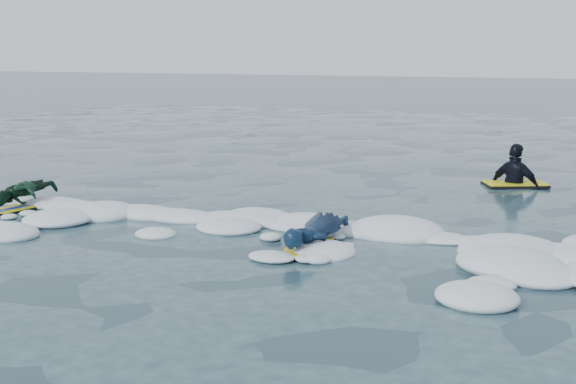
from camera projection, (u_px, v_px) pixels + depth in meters
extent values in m
plane|color=#172A38|center=(187.00, 254.00, 8.62)|extent=(120.00, 120.00, 0.00)
cube|color=black|center=(308.00, 249.00, 8.73)|extent=(0.67, 1.02, 0.05)
cube|color=yellow|center=(308.00, 246.00, 8.72)|extent=(0.64, 1.00, 0.02)
imported|color=#0B2A4F|center=(315.00, 230.00, 8.92)|extent=(0.63, 1.46, 0.34)
cube|color=black|center=(17.00, 209.00, 10.91)|extent=(0.52, 0.78, 0.04)
cube|color=yellow|center=(17.00, 208.00, 10.91)|extent=(0.50, 0.76, 0.01)
cube|color=#1635A9|center=(17.00, 207.00, 10.91)|extent=(0.25, 0.70, 0.00)
imported|color=#0F381F|center=(25.00, 194.00, 11.06)|extent=(0.62, 1.13, 0.41)
cube|color=black|center=(515.00, 185.00, 12.86)|extent=(1.23, 0.99, 0.05)
cube|color=yellow|center=(515.00, 183.00, 12.85)|extent=(1.20, 0.96, 0.02)
imported|color=black|center=(515.00, 189.00, 12.87)|extent=(1.03, 0.67, 1.63)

